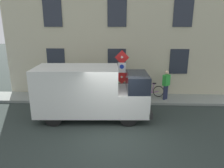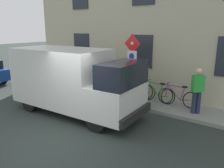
{
  "view_description": "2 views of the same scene",
  "coord_description": "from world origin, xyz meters",
  "views": [
    {
      "loc": [
        -7.59,
        -0.23,
        4.4
      ],
      "look_at": [
        2.74,
        0.2,
        1.4
      ],
      "focal_mm": 33.29,
      "sensor_mm": 36.0,
      "label": 1
    },
    {
      "loc": [
        -4.22,
        -4.85,
        3.28
      ],
      "look_at": [
        2.83,
        0.16,
        1.07
      ],
      "focal_mm": 35.56,
      "sensor_mm": 36.0,
      "label": 2
    }
  ],
  "objects": [
    {
      "name": "ground_plane",
      "position": [
        0.0,
        0.0,
        0.0
      ],
      "size": [
        80.0,
        80.0,
        0.0
      ],
      "primitive_type": "plane",
      "color": "#27302D"
    },
    {
      "name": "sidewalk_slab",
      "position": [
        4.19,
        0.0,
        0.07
      ],
      "size": [
        1.61,
        15.65,
        0.14
      ],
      "primitive_type": "cube",
      "color": "gray",
      "rests_on": "ground_plane"
    },
    {
      "name": "building_facade",
      "position": [
        5.34,
        0.0,
        3.46
      ],
      "size": [
        0.75,
        13.65,
        6.92
      ],
      "color": "#B6B092",
      "rests_on": "ground_plane"
    },
    {
      "name": "sign_post_stacked",
      "position": [
        3.59,
        -0.31,
        1.9
      ],
      "size": [
        0.17,
        0.56,
        2.78
      ],
      "color": "#474C47",
      "rests_on": "sidewalk_slab"
    },
    {
      "name": "delivery_van",
      "position": [
        1.68,
        1.19,
        1.33
      ],
      "size": [
        2.21,
        5.4,
        2.5
      ],
      "rotation": [
        0.0,
        0.0,
        4.75
      ],
      "color": "silver",
      "rests_on": "ground_plane"
    },
    {
      "name": "bicycle_purple",
      "position": [
        4.44,
        -2.02,
        0.51
      ],
      "size": [
        0.46,
        1.71,
        0.89
      ],
      "rotation": [
        0.0,
        0.0,
        1.59
      ],
      "color": "black",
      "rests_on": "sidewalk_slab"
    },
    {
      "name": "bicycle_green",
      "position": [
        4.44,
        -1.09,
        0.51
      ],
      "size": [
        0.48,
        1.72,
        0.89
      ],
      "rotation": [
        0.0,
        0.0,
        1.45
      ],
      "color": "black",
      "rests_on": "sidewalk_slab"
    },
    {
      "name": "bicycle_black",
      "position": [
        4.44,
        -0.16,
        0.51
      ],
      "size": [
        0.46,
        1.71,
        0.89
      ],
      "rotation": [
        0.0,
        0.0,
        1.58
      ],
      "color": "black",
      "rests_on": "sidewalk_slab"
    },
    {
      "name": "pedestrian",
      "position": [
        4.0,
        -2.87,
        1.07
      ],
      "size": [
        0.46,
        0.47,
        1.72
      ],
      "rotation": [
        0.0,
        0.0,
        0.73
      ],
      "color": "#262B47",
      "rests_on": "sidewalk_slab"
    },
    {
      "name": "litter_bin",
      "position": [
        3.73,
        -0.72,
        0.59
      ],
      "size": [
        0.44,
        0.44,
        0.9
      ],
      "primitive_type": "cylinder",
      "color": "#2D5133",
      "rests_on": "sidewalk_slab"
    }
  ]
}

